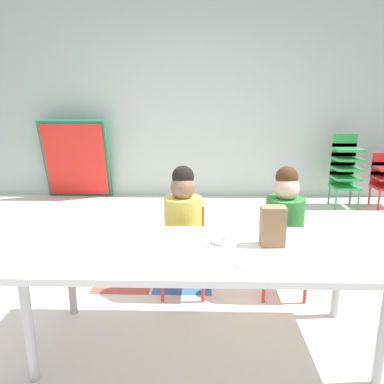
{
  "coord_description": "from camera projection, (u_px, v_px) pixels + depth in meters",
  "views": [
    {
      "loc": [
        0.13,
        -2.56,
        1.37
      ],
      "look_at": [
        0.08,
        -0.49,
        0.83
      ],
      "focal_mm": 34.43,
      "sensor_mm": 36.0,
      "label": 1
    }
  ],
  "objects": [
    {
      "name": "paper_plate_near_edge",
      "position": [
        221.0,
        244.0,
        2.02
      ],
      "size": [
        0.18,
        0.18,
        0.01
      ],
      "primitive_type": "cylinder",
      "color": "white",
      "rests_on": "craft_table"
    },
    {
      "name": "paper_bag_brown",
      "position": [
        273.0,
        226.0,
        1.99
      ],
      "size": [
        0.13,
        0.09,
        0.22
      ],
      "primitive_type": "cube",
      "color": "#9E754C",
      "rests_on": "craft_table"
    },
    {
      "name": "ground_plane",
      "position": [
        182.0,
        282.0,
        2.83
      ],
      "size": [
        5.87,
        5.16,
        0.02
      ],
      "color": "silver"
    },
    {
      "name": "donut_powdered_on_plate",
      "position": [
        221.0,
        240.0,
        2.02
      ],
      "size": [
        0.11,
        0.11,
        0.03
      ],
      "primitive_type": "torus",
      "color": "white",
      "rests_on": "craft_table"
    },
    {
      "name": "craft_table",
      "position": [
        204.0,
        257.0,
        1.97
      ],
      "size": [
        1.85,
        0.71,
        0.58
      ],
      "color": "white",
      "rests_on": "ground_plane"
    },
    {
      "name": "paper_plate_center_table",
      "position": [
        251.0,
        263.0,
        1.79
      ],
      "size": [
        0.18,
        0.18,
        0.01
      ],
      "primitive_type": "cylinder",
      "color": "white",
      "rests_on": "craft_table"
    },
    {
      "name": "kid_chair_green_stack",
      "position": [
        345.0,
        166.0,
        4.66
      ],
      "size": [
        0.32,
        0.3,
        0.92
      ],
      "color": "green",
      "rests_on": "ground_plane"
    },
    {
      "name": "seated_child_near_camera",
      "position": [
        183.0,
        219.0,
        2.53
      ],
      "size": [
        0.32,
        0.32,
        0.92
      ],
      "color": "red",
      "rests_on": "ground_plane"
    },
    {
      "name": "seated_child_middle_seat",
      "position": [
        284.0,
        220.0,
        2.52
      ],
      "size": [
        0.32,
        0.31,
        0.92
      ],
      "color": "red",
      "rests_on": "ground_plane"
    },
    {
      "name": "back_wall",
      "position": [
        192.0,
        97.0,
        4.98
      ],
      "size": [
        5.87,
        0.1,
        2.75
      ],
      "primitive_type": "cube",
      "color": "#B2C1B7",
      "rests_on": "ground_plane"
    },
    {
      "name": "folded_activity_table",
      "position": [
        76.0,
        160.0,
        5.03
      ],
      "size": [
        0.9,
        0.29,
        1.09
      ],
      "color": "#19724C",
      "rests_on": "ground_plane"
    }
  ]
}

